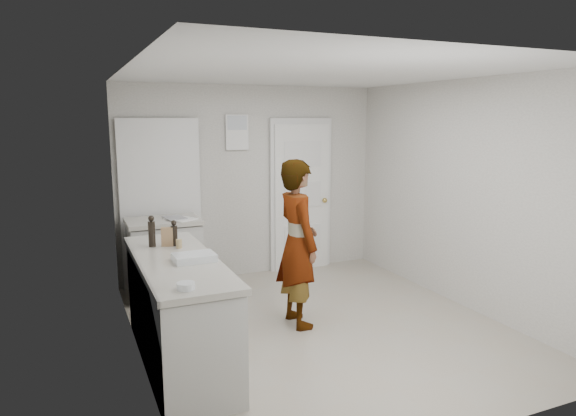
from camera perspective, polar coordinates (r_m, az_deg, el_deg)
name	(u,v)px	position (r m, az deg, el deg)	size (l,w,h in m)	color
ground	(319,326)	(5.34, 3.49, -13.00)	(4.00, 4.00, 0.00)	#A89E8C
room_shell	(241,200)	(6.74, -5.29, 0.91)	(4.00, 4.00, 4.00)	#AEABA4
main_counter	(179,315)	(4.56, -12.06, -11.55)	(0.64, 1.96, 0.93)	beige
side_counter	(165,261)	(6.23, -13.51, -5.70)	(0.84, 0.61, 0.93)	beige
person	(298,243)	(5.14, 1.09, -3.95)	(0.62, 0.41, 1.69)	silver
cake_mix_box	(167,237)	(4.82, -13.26, -3.13)	(0.11, 0.05, 0.17)	#95684A
spice_jar	(179,244)	(4.73, -12.02, -3.91)	(0.05, 0.05, 0.08)	tan
oil_cruet_a	(174,234)	(4.81, -12.54, -2.79)	(0.06, 0.06, 0.24)	black
oil_cruet_b	(152,232)	(4.82, -14.91, -2.57)	(0.06, 0.06, 0.29)	black
baking_dish	(194,258)	(4.29, -10.39, -5.45)	(0.34, 0.24, 0.06)	silver
egg_bowl	(186,286)	(3.61, -11.29, -8.50)	(0.13, 0.13, 0.05)	silver
papers	(181,219)	(6.07, -11.82, -1.18)	(0.25, 0.32, 0.01)	white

